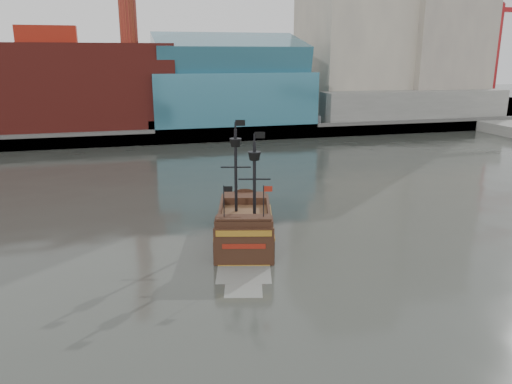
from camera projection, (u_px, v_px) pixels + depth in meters
name	position (u px, v px, depth m)	size (l,w,h in m)	color
ground	(316.00, 316.00, 29.94)	(400.00, 400.00, 0.00)	#2B2D28
promenade_far	(168.00, 118.00, 115.28)	(220.00, 60.00, 2.00)	slate
seawall	(184.00, 136.00, 87.75)	(220.00, 1.00, 2.60)	#4C4C49
skyline	(191.00, 7.00, 103.39)	(149.00, 45.00, 62.00)	#776347
crane_a	(495.00, 37.00, 120.91)	(22.50, 4.00, 32.25)	slate
crane_b	(497.00, 53.00, 133.57)	(19.10, 4.00, 26.25)	slate
pirate_ship	(245.00, 229.00, 42.03)	(7.63, 14.86, 10.67)	black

